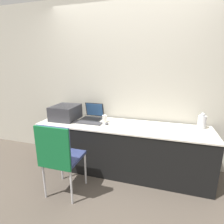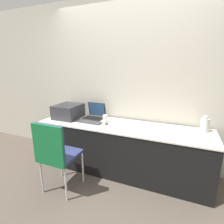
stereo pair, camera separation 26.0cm
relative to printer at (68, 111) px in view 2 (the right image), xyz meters
The scene contains 10 objects.
ground_plane 1.32m from the printer, 20.11° to the right, with size 14.00×14.00×0.00m, color brown.
wall_back 1.11m from the printer, 20.80° to the left, with size 8.00×0.05×2.60m.
table 1.07m from the printer, ahead, with size 2.53×0.66×0.73m.
printer is the anchor object (origin of this frame).
laptop_left 0.44m from the printer, 19.41° to the left, with size 0.32×0.29×0.25m.
external_keyboard 0.45m from the printer, 12.87° to the right, with size 0.45×0.12×0.02m.
coffee_cup 0.66m from the printer, ahead, with size 0.07×0.07×0.11m.
mouse 0.74m from the printer, ahead, with size 0.06×0.05×0.03m.
metal_pitcher 2.05m from the printer, ahead, with size 0.11×0.11×0.22m.
chair 0.94m from the printer, 64.99° to the right, with size 0.42×0.44×0.95m.
Camera 2 is at (0.80, -1.97, 1.59)m, focal length 28.00 mm.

